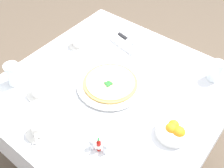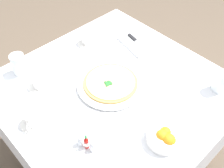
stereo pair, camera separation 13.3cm
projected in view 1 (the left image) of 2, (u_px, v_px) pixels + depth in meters
name	position (u px, v px, depth m)	size (l,w,h in m)	color
ground_plane	(113.00, 157.00, 1.87)	(8.00, 8.00, 0.00)	brown
dining_table	(114.00, 104.00, 1.44)	(1.07, 1.07, 0.73)	white
pizza_plate	(110.00, 84.00, 1.35)	(0.34, 0.34, 0.02)	white
pizza	(110.00, 82.00, 1.33)	(0.28, 0.28, 0.02)	tan
coffee_cup_far_right	(79.00, 41.00, 1.56)	(0.13, 0.13, 0.07)	white
coffee_cup_near_left	(39.00, 128.00, 1.14)	(0.13, 0.13, 0.07)	white
coffee_cup_left_edge	(39.00, 90.00, 1.30)	(0.13, 0.13, 0.06)	white
water_glass_right_edge	(215.00, 72.00, 1.35)	(0.07, 0.07, 0.11)	white
water_glass_far_left	(14.00, 75.00, 1.33)	(0.07, 0.07, 0.12)	white
napkin_folded	(128.00, 42.00, 1.59)	(0.24, 0.17, 0.02)	white
dinner_knife	(128.00, 40.00, 1.58)	(0.19, 0.06, 0.01)	silver
citrus_bowl	(174.00, 130.00, 1.14)	(0.15, 0.15, 0.07)	white
hot_sauce_bottle	(99.00, 145.00, 1.08)	(0.02, 0.02, 0.08)	#B7140F
salt_shaker	(106.00, 148.00, 1.08)	(0.03, 0.03, 0.06)	white
pepper_shaker	(92.00, 144.00, 1.09)	(0.03, 0.03, 0.06)	white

